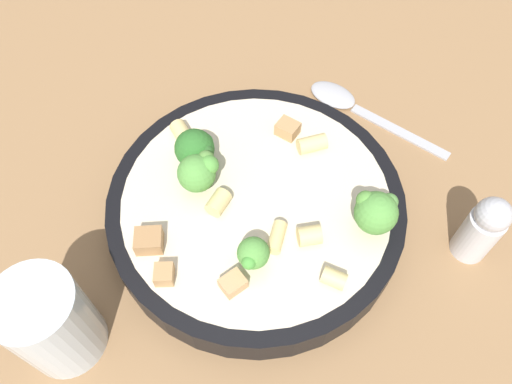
% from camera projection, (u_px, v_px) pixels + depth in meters
% --- Properties ---
extents(ground_plane, '(2.00, 2.00, 0.00)m').
position_uv_depth(ground_plane, '(256.00, 217.00, 0.51)').
color(ground_plane, '#936D47').
extents(pasta_bowl, '(0.29, 0.29, 0.04)m').
position_uv_depth(pasta_bowl, '(256.00, 206.00, 0.49)').
color(pasta_bowl, black).
rests_on(pasta_bowl, ground_plane).
extents(broccoli_floret_0, '(0.04, 0.04, 0.04)m').
position_uv_depth(broccoli_floret_0, '(375.00, 211.00, 0.44)').
color(broccoli_floret_0, '#84AD60').
rests_on(broccoli_floret_0, pasta_bowl).
extents(broccoli_floret_1, '(0.04, 0.04, 0.04)m').
position_uv_depth(broccoli_floret_1, '(199.00, 172.00, 0.47)').
color(broccoli_floret_1, '#93B766').
rests_on(broccoli_floret_1, pasta_bowl).
extents(broccoli_floret_2, '(0.04, 0.04, 0.04)m').
position_uv_depth(broccoli_floret_2, '(196.00, 148.00, 0.49)').
color(broccoli_floret_2, '#9EC175').
rests_on(broccoli_floret_2, pasta_bowl).
extents(broccoli_floret_3, '(0.03, 0.03, 0.03)m').
position_uv_depth(broccoli_floret_3, '(252.00, 254.00, 0.43)').
color(broccoli_floret_3, '#93B766').
rests_on(broccoli_floret_3, pasta_bowl).
extents(rigatoni_0, '(0.03, 0.02, 0.02)m').
position_uv_depth(rigatoni_0, '(181.00, 135.00, 0.51)').
color(rigatoni_0, '#E0C67F').
rests_on(rigatoni_0, pasta_bowl).
extents(rigatoni_1, '(0.02, 0.02, 0.02)m').
position_uv_depth(rigatoni_1, '(334.00, 278.00, 0.43)').
color(rigatoni_1, '#E0C67F').
rests_on(rigatoni_1, pasta_bowl).
extents(rigatoni_2, '(0.03, 0.03, 0.01)m').
position_uv_depth(rigatoni_2, '(277.00, 237.00, 0.45)').
color(rigatoni_2, '#E0C67F').
rests_on(rigatoni_2, pasta_bowl).
extents(rigatoni_3, '(0.03, 0.03, 0.02)m').
position_uv_depth(rigatoni_3, '(311.00, 143.00, 0.51)').
color(rigatoni_3, '#E0C67F').
rests_on(rigatoni_3, pasta_bowl).
extents(rigatoni_4, '(0.02, 0.03, 0.02)m').
position_uv_depth(rigatoni_4, '(218.00, 202.00, 0.47)').
color(rigatoni_4, '#E0C67F').
rests_on(rigatoni_4, pasta_bowl).
extents(rigatoni_5, '(0.03, 0.03, 0.02)m').
position_uv_depth(rigatoni_5, '(311.00, 234.00, 0.45)').
color(rigatoni_5, '#E0C67F').
rests_on(rigatoni_5, pasta_bowl).
extents(chicken_chunk_0, '(0.02, 0.02, 0.01)m').
position_uv_depth(chicken_chunk_0, '(164.00, 274.00, 0.43)').
color(chicken_chunk_0, tan).
rests_on(chicken_chunk_0, pasta_bowl).
extents(chicken_chunk_1, '(0.02, 0.02, 0.01)m').
position_uv_depth(chicken_chunk_1, '(288.00, 129.00, 0.52)').
color(chicken_chunk_1, tan).
rests_on(chicken_chunk_1, pasta_bowl).
extents(chicken_chunk_2, '(0.03, 0.03, 0.02)m').
position_uv_depth(chicken_chunk_2, '(149.00, 241.00, 0.45)').
color(chicken_chunk_2, '#A87A4C').
rests_on(chicken_chunk_2, pasta_bowl).
extents(chicken_chunk_3, '(0.02, 0.02, 0.01)m').
position_uv_depth(chicken_chunk_3, '(233.00, 283.00, 0.43)').
color(chicken_chunk_3, tan).
rests_on(chicken_chunk_3, pasta_bowl).
extents(drinking_glass, '(0.07, 0.07, 0.10)m').
position_uv_depth(drinking_glass, '(54.00, 325.00, 0.41)').
color(drinking_glass, silver).
rests_on(drinking_glass, ground_plane).
extents(pepper_shaker, '(0.03, 0.03, 0.08)m').
position_uv_depth(pepper_shaker, '(483.00, 228.00, 0.46)').
color(pepper_shaker, silver).
rests_on(pepper_shaker, ground_plane).
extents(spoon, '(0.18, 0.05, 0.01)m').
position_uv_depth(spoon, '(350.00, 104.00, 0.59)').
color(spoon, '#B2B2B7').
rests_on(spoon, ground_plane).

